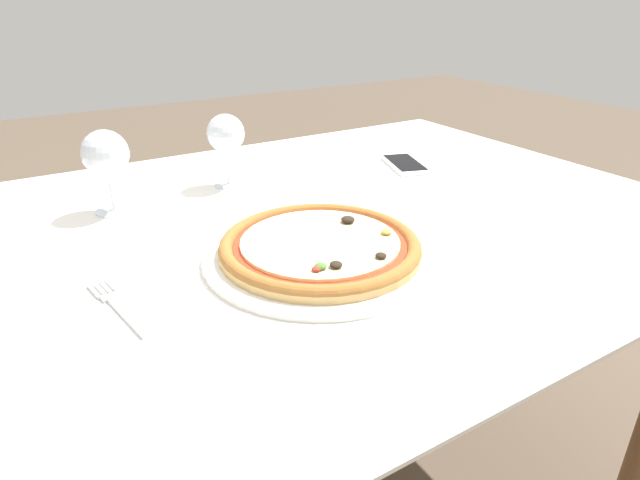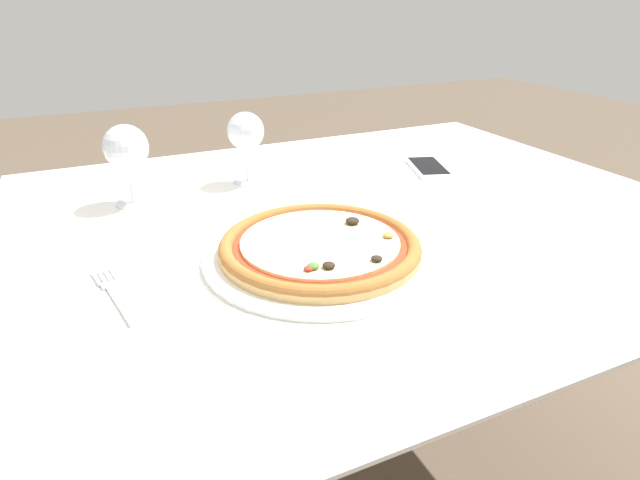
{
  "view_description": "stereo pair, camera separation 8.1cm",
  "coord_description": "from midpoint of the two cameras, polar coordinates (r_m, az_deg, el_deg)",
  "views": [
    {
      "loc": [
        -0.53,
        -0.77,
        1.11
      ],
      "look_at": [
        -0.15,
        -0.14,
        0.77
      ],
      "focal_mm": 30.0,
      "sensor_mm": 36.0,
      "label": 1
    },
    {
      "loc": [
        -0.46,
        -0.81,
        1.11
      ],
      "look_at": [
        -0.15,
        -0.14,
        0.77
      ],
      "focal_mm": 30.0,
      "sensor_mm": 36.0,
      "label": 2
    }
  ],
  "objects": [
    {
      "name": "pizza_plate",
      "position": [
        0.82,
        -2.83,
        -0.91
      ],
      "size": [
        0.36,
        0.36,
        0.04
      ],
      "color": "white",
      "rests_on": "dining_table"
    },
    {
      "name": "wine_glass_far_right",
      "position": [
        1.12,
        -12.1,
        10.85
      ],
      "size": [
        0.08,
        0.08,
        0.15
      ],
      "color": "silver",
      "rests_on": "dining_table"
    },
    {
      "name": "cell_phone",
      "position": [
        1.26,
        7.2,
        7.99
      ],
      "size": [
        0.11,
        0.16,
        0.01
      ],
      "color": "white",
      "rests_on": "dining_table"
    },
    {
      "name": "wine_glass_far_left",
      "position": [
        1.05,
        -24.02,
        8.21
      ],
      "size": [
        0.08,
        0.08,
        0.15
      ],
      "color": "silver",
      "rests_on": "dining_table"
    },
    {
      "name": "fork",
      "position": [
        0.76,
        -23.62,
        -6.52
      ],
      "size": [
        0.05,
        0.17,
        0.0
      ],
      "color": "silver",
      "rests_on": "dining_table"
    },
    {
      "name": "dining_table",
      "position": [
        1.04,
        0.74,
        -1.2
      ],
      "size": [
        1.24,
        1.03,
        0.74
      ],
      "color": "brown",
      "rests_on": "ground_plane"
    }
  ]
}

